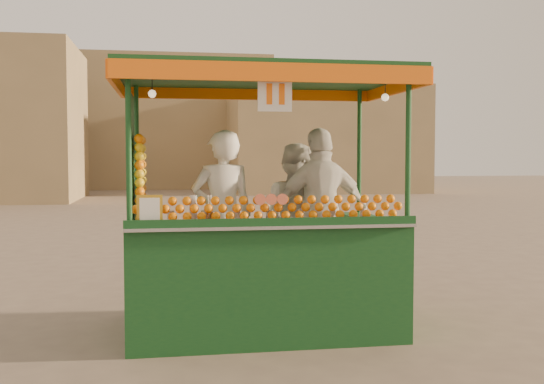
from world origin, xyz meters
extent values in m
plane|color=brown|center=(0.00, 0.00, 0.00)|extent=(90.00, 90.00, 0.00)
cube|color=#997E57|center=(7.00, 24.00, 2.50)|extent=(9.00, 6.00, 5.00)
cube|color=#997E57|center=(-2.00, 30.00, 3.50)|extent=(14.00, 7.00, 7.00)
cube|color=#103D1B|center=(0.36, -0.17, 0.15)|extent=(2.57, 1.58, 0.30)
cylinder|color=black|center=(-0.53, -0.17, 0.18)|extent=(0.36, 0.10, 0.36)
cylinder|color=black|center=(1.25, -0.17, 0.18)|extent=(0.36, 0.10, 0.36)
cube|color=#103D1B|center=(0.36, -0.81, 0.69)|extent=(2.57, 0.30, 0.79)
cube|color=#103D1B|center=(-0.77, -0.07, 0.69)|extent=(0.30, 1.29, 0.79)
cube|color=#103D1B|center=(1.50, -0.07, 0.69)|extent=(0.30, 1.29, 0.79)
cube|color=#B2B2B7|center=(0.36, -0.78, 1.10)|extent=(2.57, 0.46, 0.03)
cylinder|color=#103D1B|center=(-0.87, -0.91, 1.78)|extent=(0.05, 0.05, 1.39)
cylinder|color=#103D1B|center=(1.60, -0.91, 1.78)|extent=(0.05, 0.05, 1.39)
cylinder|color=#103D1B|center=(-0.87, 0.57, 1.78)|extent=(0.05, 0.05, 1.39)
cylinder|color=#103D1B|center=(1.60, 0.57, 1.78)|extent=(0.05, 0.05, 1.39)
cube|color=#103D1B|center=(0.36, -0.17, 2.51)|extent=(2.77, 1.78, 0.08)
cube|color=orange|center=(0.36, -1.06, 2.44)|extent=(2.77, 0.04, 0.16)
cube|color=orange|center=(0.36, 0.72, 2.44)|extent=(2.77, 0.04, 0.16)
cube|color=orange|center=(-1.02, -0.17, 2.44)|extent=(0.04, 1.78, 0.16)
cube|color=orange|center=(1.75, -0.17, 2.44)|extent=(0.04, 1.78, 0.16)
cylinder|color=#DD6243|center=(0.34, -0.91, 1.35)|extent=(0.10, 0.02, 0.10)
cube|color=gold|center=(-0.71, -0.91, 1.26)|extent=(0.22, 0.02, 0.28)
cube|color=white|center=(0.36, -0.98, 2.26)|extent=(0.30, 0.01, 0.30)
sphere|color=#FFE5B2|center=(-0.68, -0.84, 2.26)|extent=(0.07, 0.07, 0.07)
sphere|color=#FFE5B2|center=(1.40, -0.84, 2.26)|extent=(0.07, 0.07, 0.07)
imported|color=silver|center=(-0.02, -0.17, 1.14)|extent=(0.65, 0.46, 1.68)
imported|color=silver|center=(0.77, 0.12, 1.08)|extent=(0.96, 0.95, 1.56)
imported|color=silver|center=(0.98, -0.19, 1.15)|extent=(1.05, 0.54, 1.71)
camera|label=1|loc=(-0.56, -6.41, 1.73)|focal=42.06mm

